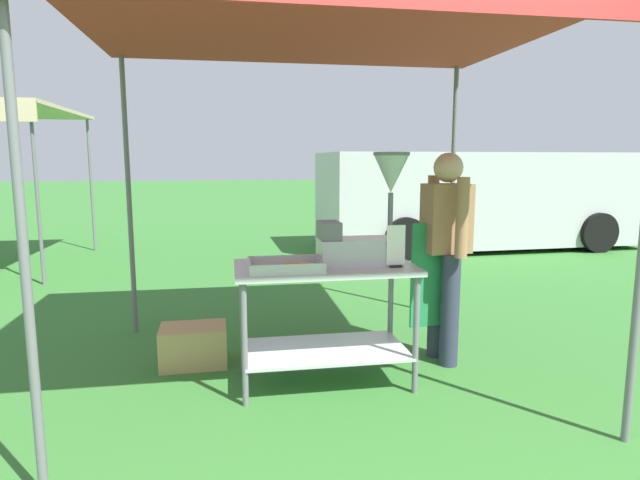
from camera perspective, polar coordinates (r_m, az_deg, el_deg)
ground_plane at (r=8.59m, az=-4.56°, el=-1.83°), size 70.00×70.00×0.00m
stall_canopy at (r=3.73m, az=0.29°, el=21.80°), size 3.22×2.64×2.48m
donut_cart at (r=3.65m, az=0.53°, el=-6.29°), size 1.23×0.67×0.84m
donut_tray at (r=3.42m, az=-3.80°, el=-3.00°), size 0.48×0.34×0.07m
donut_fryer at (r=3.61m, az=5.15°, el=1.74°), size 0.62×0.28×0.77m
menu_sign at (r=3.54m, az=8.23°, el=-0.97°), size 0.13×0.05×0.28m
vendor at (r=4.10m, az=13.40°, el=-0.70°), size 0.46×0.54×1.61m
supply_crate at (r=4.20m, az=-13.58°, el=-11.07°), size 0.51×0.36×0.30m
van_silver at (r=9.91m, az=16.87°, el=4.34°), size 5.68×2.24×1.69m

